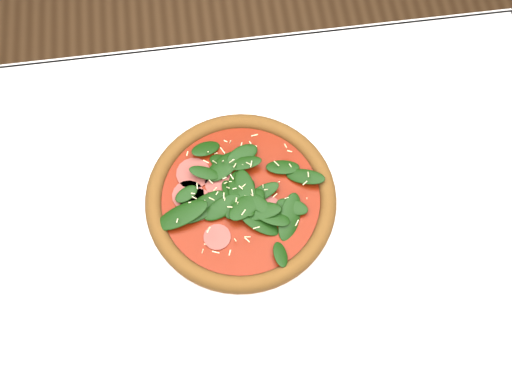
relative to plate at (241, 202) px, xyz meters
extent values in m
plane|color=brown|center=(-0.02, -0.06, -0.76)|extent=(6.00, 6.00, 0.00)
cube|color=silver|center=(-0.02, -0.06, -0.03)|extent=(1.20, 0.80, 0.04)
cylinder|color=#48331D|center=(-0.56, 0.28, -0.40)|extent=(0.06, 0.06, 0.71)
cylinder|color=#48331D|center=(0.52, 0.28, -0.40)|extent=(0.06, 0.06, 0.71)
cube|color=silver|center=(-0.02, 0.34, -0.12)|extent=(1.20, 0.01, 0.22)
cylinder|color=white|center=(0.00, 0.00, 0.00)|extent=(0.37, 0.37, 0.01)
torus|color=white|center=(0.00, 0.00, 0.00)|extent=(0.37, 0.37, 0.01)
cylinder|color=#9C5B25|center=(0.00, 0.00, 0.01)|extent=(0.33, 0.33, 0.01)
torus|color=#AF6C28|center=(0.00, 0.00, 0.02)|extent=(0.33, 0.33, 0.03)
cylinder|color=maroon|center=(0.00, 0.00, 0.02)|extent=(0.27, 0.27, 0.00)
cylinder|color=#933E3B|center=(0.00, 0.00, 0.02)|extent=(0.24, 0.24, 0.00)
ellipsoid|color=#123509|center=(0.00, 0.00, 0.03)|extent=(0.26, 0.26, 0.03)
cylinder|color=#F8E4A2|center=(0.00, 0.00, 0.04)|extent=(0.24, 0.24, 0.00)
cylinder|color=white|center=(0.37, 0.06, 0.00)|extent=(0.13, 0.13, 0.01)
torus|color=white|center=(0.37, 0.06, 0.00)|extent=(0.13, 0.13, 0.01)
camera|label=1|loc=(-0.02, -0.35, 0.90)|focal=40.00mm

